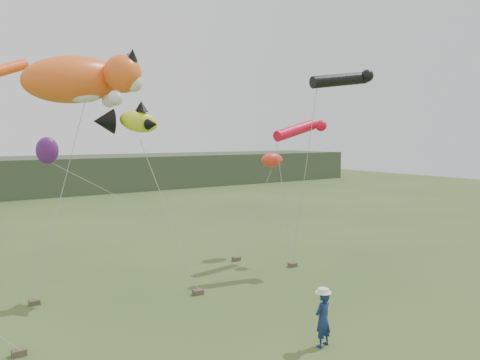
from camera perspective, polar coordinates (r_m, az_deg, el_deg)
name	(u,v)px	position (r m, az deg, el deg)	size (l,w,h in m)	color
ground	(266,335)	(15.74, 3.22, -18.30)	(120.00, 120.00, 0.00)	#385123
festival_attendant	(323,319)	(14.83, 10.07, -16.34)	(0.62, 0.41, 1.69)	navy
sandbag_anchors	(175,288)	(19.94, -7.95, -12.88)	(13.01, 5.33, 0.20)	brown
cat_kite	(85,79)	(20.52, -18.40, 11.60)	(5.61, 2.99, 2.47)	#FF611D
fish_kite	(126,121)	(19.48, -13.70, 7.03)	(2.69, 1.77, 1.38)	yellow
tube_kites	(324,102)	(24.22, 10.24, 9.29)	(4.31, 3.30, 3.59)	black
misc_kites	(171,156)	(23.56, -8.40, 2.94)	(12.19, 3.17, 1.65)	red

